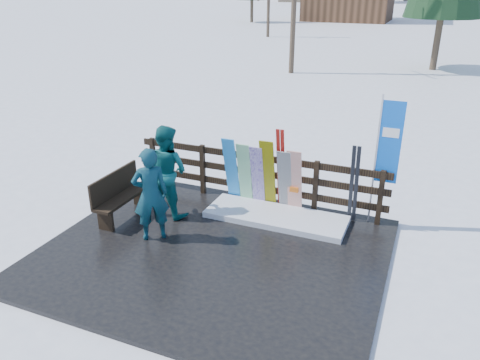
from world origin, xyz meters
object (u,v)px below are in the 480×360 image
at_px(snowboard_5, 294,182).
at_px(rental_flag, 386,147).
at_px(snowboard_3, 258,177).
at_px(snowboard_4, 285,181).
at_px(snowboard_0, 231,170).
at_px(snowboard_2, 268,175).
at_px(snowboard_1, 245,174).
at_px(person_front, 150,195).
at_px(person_back, 167,171).
at_px(bench, 120,194).

height_order(snowboard_5, rental_flag, rental_flag).
relative_size(snowboard_3, snowboard_4, 1.00).
relative_size(snowboard_0, snowboard_2, 0.97).
height_order(snowboard_1, person_front, person_front).
distance_m(snowboard_4, person_front, 2.78).
distance_m(snowboard_0, person_back, 1.42).
height_order(snowboard_2, person_back, person_back).
distance_m(bench, person_front, 1.24).
distance_m(bench, snowboard_4, 3.38).
bearing_deg(snowboard_0, snowboard_3, 0.00).
relative_size(bench, snowboard_2, 0.93).
height_order(snowboard_0, person_front, person_front).
distance_m(snowboard_2, rental_flag, 2.41).
height_order(snowboard_2, snowboard_4, snowboard_2).
relative_size(snowboard_4, snowboard_5, 0.98).
bearing_deg(snowboard_3, snowboard_4, 0.00).
bearing_deg(snowboard_4, snowboard_5, -0.00).
bearing_deg(rental_flag, person_back, -162.87).
height_order(snowboard_0, snowboard_1, snowboard_0).
bearing_deg(snowboard_4, person_front, -134.73).
distance_m(snowboard_2, person_back, 2.08).
bearing_deg(snowboard_0, snowboard_1, 0.00).
distance_m(snowboard_4, rental_flag, 2.10).
relative_size(bench, snowboard_0, 0.96).
xyz_separation_m(person_front, person_back, (-0.24, 0.98, 0.06)).
relative_size(snowboard_1, person_back, 0.76).
relative_size(snowboard_1, person_front, 0.81).
height_order(snowboard_1, snowboard_5, snowboard_5).
relative_size(snowboard_1, snowboard_4, 1.02).
height_order(snowboard_5, person_back, person_back).
xyz_separation_m(snowboard_5, rental_flag, (1.68, 0.27, 0.89)).
bearing_deg(snowboard_5, snowboard_3, 180.00).
bearing_deg(snowboard_1, rental_flag, 5.57).
bearing_deg(person_back, person_front, 113.22).
distance_m(bench, snowboard_2, 3.06).
height_order(bench, snowboard_4, snowboard_4).
relative_size(snowboard_1, rental_flag, 0.56).
bearing_deg(person_front, bench, -64.36).
bearing_deg(rental_flag, snowboard_4, -171.83).
distance_m(snowboard_5, person_back, 2.60).
distance_m(snowboard_2, person_front, 2.53).
bearing_deg(rental_flag, snowboard_0, -174.98).
height_order(snowboard_2, snowboard_5, snowboard_2).
xyz_separation_m(snowboard_4, snowboard_5, (0.20, -0.00, 0.02)).
xyz_separation_m(snowboard_0, person_front, (-0.75, -1.97, 0.14)).
bearing_deg(snowboard_2, snowboard_5, -0.00).
bearing_deg(person_back, snowboard_2, -142.22).
relative_size(snowboard_1, snowboard_5, 1.00).
bearing_deg(person_front, snowboard_2, -168.87).
height_order(snowboard_0, snowboard_2, snowboard_2).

